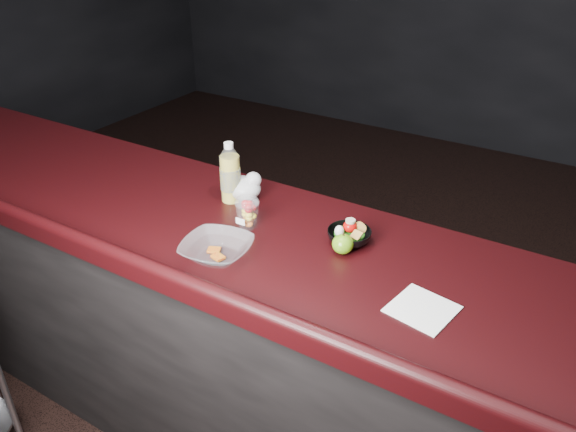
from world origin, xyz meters
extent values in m
cube|color=black|center=(0.00, 0.30, 0.49)|extent=(4.00, 0.65, 0.98)
cube|color=black|center=(0.00, 0.30, 1.00)|extent=(4.06, 0.71, 0.04)
cylinder|color=#B0B0B5|center=(-0.82, -0.28, 0.36)|extent=(0.02, 0.02, 0.72)
cylinder|color=gold|center=(-0.28, 0.44, 1.11)|extent=(0.07, 0.07, 0.17)
cylinder|color=white|center=(-0.28, 0.44, 1.11)|extent=(0.07, 0.07, 0.17)
cone|color=white|center=(-0.28, 0.44, 1.21)|extent=(0.07, 0.07, 0.03)
cylinder|color=white|center=(-0.28, 0.44, 1.24)|extent=(0.03, 0.03, 0.02)
cylinder|color=#072D99|center=(-0.28, 0.44, 1.11)|extent=(0.07, 0.07, 0.08)
ellipsoid|color=white|center=(-0.12, 0.32, 1.11)|extent=(0.08, 0.08, 0.05)
ellipsoid|color=#46810E|center=(0.23, 0.34, 1.05)|extent=(0.07, 0.07, 0.06)
cylinder|color=black|center=(0.23, 0.34, 1.09)|extent=(0.01, 0.01, 0.01)
ellipsoid|color=silver|center=(-0.25, 0.48, 1.06)|extent=(0.14, 0.12, 0.08)
sphere|color=silver|center=(-0.22, 0.50, 1.09)|extent=(0.06, 0.06, 0.06)
imported|color=black|center=(0.22, 0.41, 1.04)|extent=(0.14, 0.14, 0.04)
cylinder|color=#0F470C|center=(0.22, 0.41, 1.05)|extent=(0.10, 0.10, 0.01)
ellipsoid|color=#AB0807|center=(0.21, 0.42, 1.07)|extent=(0.05, 0.05, 0.04)
cylinder|color=beige|center=(0.21, 0.42, 1.09)|extent=(0.03, 0.03, 0.01)
ellipsoid|color=white|center=(0.19, 0.38, 1.07)|extent=(0.03, 0.03, 0.04)
imported|color=silver|center=(-0.09, 0.12, 1.05)|extent=(0.25, 0.25, 0.05)
cube|color=#990F0C|center=(-0.11, 0.13, 1.03)|extent=(0.05, 0.04, 0.01)
cube|color=#990F0C|center=(-0.08, 0.10, 1.03)|extent=(0.05, 0.04, 0.01)
cube|color=white|center=(0.54, 0.20, 1.02)|extent=(0.19, 0.19, 0.00)
camera|label=1|loc=(0.85, -1.00, 1.98)|focal=35.00mm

